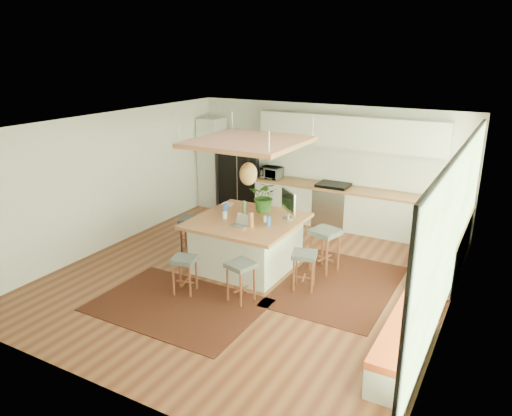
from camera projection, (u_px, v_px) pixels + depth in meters
The scene contains 37 objects.
floor at pixel (252, 276), 8.72m from camera, with size 7.00×7.00×0.00m, color #562718.
ceiling at pixel (252, 124), 7.88m from camera, with size 7.00×7.00×0.00m, color white.
wall_back at pixel (327, 164), 11.21m from camera, with size 6.50×6.50×0.00m, color silver.
wall_front at pixel (96, 287), 5.39m from camera, with size 6.50×6.50×0.00m, color silver.
wall_left at pixel (112, 180), 9.80m from camera, with size 7.00×7.00×0.00m, color silver.
wall_right at pixel (454, 238), 6.80m from camera, with size 7.00×7.00×0.00m, color silver.
window_wall at pixel (453, 234), 6.80m from camera, with size 0.10×6.20×2.60m, color black, non-canonical shape.
pantry at pixel (213, 162), 12.37m from camera, with size 0.55×0.60×2.25m, color silver.
back_counter_base at pixel (343, 209), 10.97m from camera, with size 4.20×0.60×0.88m, color silver.
back_counter_top at pixel (344, 189), 10.83m from camera, with size 4.24×0.64×0.05m, color #985736.
backsplash at pixel (349, 167), 10.94m from camera, with size 4.20×0.02×0.80m, color white.
upper_cabinets at pixel (349, 132), 10.56m from camera, with size 4.20×0.34×0.70m, color silver.
range at pixel (332, 204), 11.07m from camera, with size 0.76×0.62×1.00m, color #A5A5AA, non-canonical shape.
right_counter_base at pixel (446, 246), 8.89m from camera, with size 0.60×2.50×0.88m, color silver.
right_counter_top at pixel (449, 222), 8.75m from camera, with size 0.64×2.54×0.05m, color #985736.
window_bench at pixel (405, 343), 6.28m from camera, with size 0.52×2.00×0.50m, color silver, non-canonical shape.
ceiling_panel at pixel (248, 157), 8.55m from camera, with size 1.86×1.86×0.80m, color #985736, non-canonical shape.
rug_near at pixel (177, 305), 7.70m from camera, with size 2.60×1.80×0.01m, color black.
rug_right at pixel (338, 285), 8.35m from camera, with size 1.80×2.60×0.01m, color black.
fridge at pixel (240, 174), 12.07m from camera, with size 0.92×0.72×1.84m, color black, non-canonical shape.
island at pixel (247, 243), 8.95m from camera, with size 1.85×1.85×0.93m, color #985736, non-canonical shape.
stool_near_left at pixel (185, 273), 8.00m from camera, with size 0.38×0.38×0.64m, color #42474A, non-canonical shape.
stool_near_right at pixel (241, 281), 7.73m from camera, with size 0.40×0.40×0.67m, color #42474A, non-canonical shape.
stool_right_front at pixel (304, 270), 8.12m from camera, with size 0.40×0.40×0.67m, color #42474A, non-canonical shape.
stool_right_back at pixel (324, 253), 8.80m from camera, with size 0.47×0.47×0.80m, color #42474A, non-canonical shape.
stool_left_side at pixel (191, 233), 9.73m from camera, with size 0.41×0.41×0.69m, color #42474A, non-canonical shape.
laptop at pixel (239, 220), 8.43m from camera, with size 0.28×0.30×0.21m, color #A5A5AA, non-canonical shape.
monitor at pixel (288, 205), 8.78m from camera, with size 0.58×0.21×0.54m, color #A5A5AA, non-canonical shape.
microwave at pixel (272, 171), 11.58m from camera, with size 0.49×0.27×0.33m, color #A5A5AA.
island_plant at pixel (265, 200), 9.15m from camera, with size 0.54×0.60×0.47m, color #1E4C19.
island_bowl at pixel (228, 205), 9.52m from camera, with size 0.23×0.23×0.06m, color white.
island_bottle_0 at pixel (224, 208), 9.11m from camera, with size 0.07×0.07×0.19m, color blue.
island_bottle_1 at pixel (224, 213), 8.83m from camera, with size 0.07×0.07×0.19m, color silver.
island_bottle_2 at pixel (251, 222), 8.41m from camera, with size 0.07×0.07×0.19m, color #AF5E3A.
island_bottle_3 at pixel (265, 217), 8.65m from camera, with size 0.07×0.07×0.19m, color white.
island_bottle_4 at pixel (244, 209), 9.07m from camera, with size 0.07×0.07×0.19m, color #508654.
island_bottle_5 at pixel (269, 220), 8.46m from camera, with size 0.07×0.07×0.19m, color blue.
Camera 1 is at (3.90, -6.88, 3.85)m, focal length 34.19 mm.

